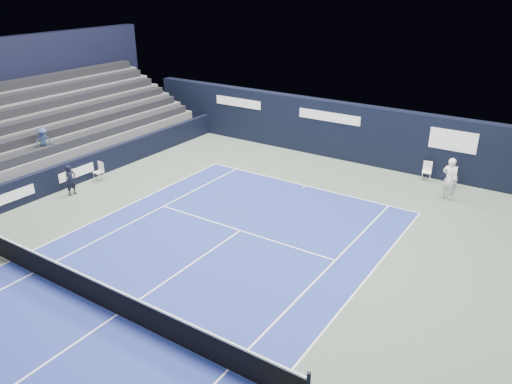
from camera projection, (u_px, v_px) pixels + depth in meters
ground at (164, 283)px, 16.41m from camera, size 48.00×48.00×0.00m
court_surface at (117, 315)px, 14.87m from camera, size 10.97×23.77×0.01m
folding_chair_back_a at (427, 170)px, 24.45m from camera, size 0.50×0.49×0.96m
folding_chair_back_b at (452, 175)px, 23.70m from camera, size 0.50×0.48×0.99m
line_judge_chair at (100, 170)px, 24.47m from camera, size 0.43×0.42×0.93m
line_judge at (71, 180)px, 22.74m from camera, size 0.38×0.55×1.44m
court_markings at (117, 315)px, 14.87m from camera, size 11.03×23.83×0.00m
tennis_net at (115, 301)px, 14.67m from camera, size 12.90×0.10×1.10m
back_sponsor_wall at (348, 132)px, 26.88m from camera, size 26.00×0.63×3.10m
side_barrier_left at (74, 172)px, 24.00m from camera, size 0.33×22.00×1.20m
spectator_stand at (39, 128)px, 26.14m from camera, size 6.00×18.00×6.40m
tennis_player at (450, 179)px, 22.22m from camera, size 0.78×0.90×1.95m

